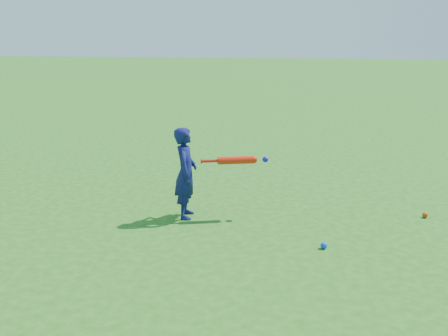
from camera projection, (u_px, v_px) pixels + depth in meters
name	position (u px, v px, depth m)	size (l,w,h in m)	color
ground	(189.00, 212.00, 6.78)	(80.00, 80.00, 0.00)	#1E6016
child	(186.00, 173.00, 6.46)	(0.44, 0.29, 1.20)	#11164F
ground_ball_red	(425.00, 215.00, 6.56)	(0.07, 0.07, 0.07)	red
ground_ball_blue	(324.00, 246.00, 5.63)	(0.08, 0.08, 0.08)	blue
bat_swing	(239.00, 160.00, 6.44)	(0.86, 0.28, 0.10)	red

